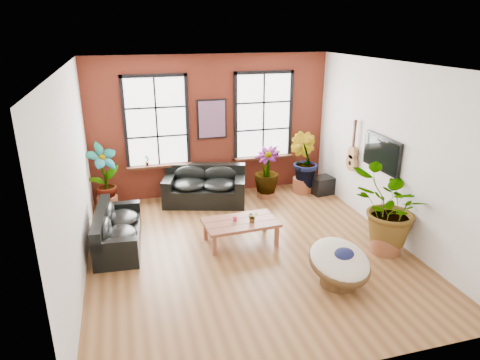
# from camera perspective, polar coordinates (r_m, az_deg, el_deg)

# --- Properties ---
(room) EXTENTS (6.04, 6.54, 3.54)m
(room) POSITION_cam_1_polar(r_m,az_deg,el_deg) (7.88, 0.89, 2.31)
(room) COLOR brown
(room) RESTS_ON ground
(sofa_back) EXTENTS (2.15, 1.48, 0.90)m
(sofa_back) POSITION_cam_1_polar(r_m,az_deg,el_deg) (10.51, -4.71, -0.90)
(sofa_back) COLOR black
(sofa_back) RESTS_ON ground
(sofa_left) EXTENTS (0.95, 1.98, 0.76)m
(sofa_left) POSITION_cam_1_polar(r_m,az_deg,el_deg) (8.78, -16.22, -6.47)
(sofa_left) COLOR black
(sofa_left) RESTS_ON ground
(coffee_table) EXTENTS (1.50, 0.91, 0.56)m
(coffee_table) POSITION_cam_1_polar(r_m,az_deg,el_deg) (8.56, 0.08, -5.83)
(coffee_table) COLOR brown
(coffee_table) RESTS_ON ground
(papasan_chair) EXTENTS (1.34, 1.34, 0.80)m
(papasan_chair) POSITION_cam_1_polar(r_m,az_deg,el_deg) (7.43, 13.16, -10.69)
(papasan_chair) COLOR brown
(papasan_chair) RESTS_ON ground
(poster) EXTENTS (0.74, 0.06, 0.98)m
(poster) POSITION_cam_1_polar(r_m,az_deg,el_deg) (10.68, -3.77, 8.10)
(poster) COLOR black
(poster) RESTS_ON room
(tv_wall_unit) EXTENTS (0.13, 1.86, 1.20)m
(tv_wall_unit) POSITION_cam_1_polar(r_m,az_deg,el_deg) (9.54, 17.27, 3.26)
(tv_wall_unit) COLOR black
(tv_wall_unit) RESTS_ON room
(media_box) EXTENTS (0.60, 0.52, 0.45)m
(media_box) POSITION_cam_1_polar(r_m,az_deg,el_deg) (11.30, 10.89, -0.69)
(media_box) COLOR black
(media_box) RESTS_ON ground
(pot_back_left) EXTENTS (0.59, 0.59, 0.35)m
(pot_back_left) POSITION_cam_1_polar(r_m,az_deg,el_deg) (10.60, -17.22, -2.94)
(pot_back_left) COLOR brown
(pot_back_left) RESTS_ON ground
(pot_back_right) EXTENTS (0.57, 0.57, 0.38)m
(pot_back_right) POSITION_cam_1_polar(r_m,az_deg,el_deg) (11.34, 8.35, -0.63)
(pot_back_right) COLOR brown
(pot_back_right) RESTS_ON ground
(pot_right_wall) EXTENTS (0.74, 0.74, 0.42)m
(pot_right_wall) POSITION_cam_1_polar(r_m,az_deg,el_deg) (8.77, 18.88, -7.81)
(pot_right_wall) COLOR brown
(pot_right_wall) RESTS_ON ground
(pot_mid) EXTENTS (0.60, 0.60, 0.35)m
(pot_mid) POSITION_cam_1_polar(r_m,az_deg,el_deg) (10.94, 3.54, -1.30)
(pot_mid) COLOR brown
(pot_mid) RESTS_ON ground
(floor_plant_back_left) EXTENTS (0.94, 0.86, 1.48)m
(floor_plant_back_left) POSITION_cam_1_polar(r_m,az_deg,el_deg) (10.35, -17.68, 0.70)
(floor_plant_back_left) COLOR #1D5316
(floor_plant_back_left) RESTS_ON ground
(floor_plant_back_right) EXTENTS (0.91, 0.98, 1.41)m
(floor_plant_back_right) POSITION_cam_1_polar(r_m,az_deg,el_deg) (11.15, 8.44, 2.62)
(floor_plant_back_right) COLOR #1D5316
(floor_plant_back_right) RESTS_ON ground
(floor_plant_right_wall) EXTENTS (1.56, 1.41, 1.50)m
(floor_plant_right_wall) POSITION_cam_1_polar(r_m,az_deg,el_deg) (8.47, 19.35, -3.61)
(floor_plant_right_wall) COLOR #1D5316
(floor_plant_right_wall) RESTS_ON ground
(floor_plant_mid) EXTENTS (0.92, 0.92, 1.16)m
(floor_plant_mid) POSITION_cam_1_polar(r_m,az_deg,el_deg) (10.72, 3.59, 1.33)
(floor_plant_mid) COLOR #1D5316
(floor_plant_mid) RESTS_ON ground
(table_plant) EXTENTS (0.22, 0.20, 0.22)m
(table_plant) POSITION_cam_1_polar(r_m,az_deg,el_deg) (8.46, 1.67, -4.92)
(table_plant) COLOR #1D5316
(table_plant) RESTS_ON coffee_table
(sill_plant_left) EXTENTS (0.17, 0.17, 0.27)m
(sill_plant_left) POSITION_cam_1_polar(r_m,az_deg,el_deg) (10.65, -12.32, 2.56)
(sill_plant_left) COLOR #1D5316
(sill_plant_left) RESTS_ON room
(sill_plant_right) EXTENTS (0.19, 0.19, 0.27)m
(sill_plant_right) POSITION_cam_1_polar(r_m,az_deg,el_deg) (11.31, 4.86, 3.97)
(sill_plant_right) COLOR #1D5316
(sill_plant_right) RESTS_ON room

